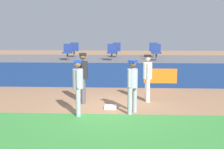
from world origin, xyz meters
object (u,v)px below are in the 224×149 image
Objects in this scene: player_coach_visitor at (132,83)px; seat_back_right at (154,49)px; seat_front_center at (112,51)px; player_runner_visitor at (78,83)px; seat_back_center at (117,49)px; player_fielder_home at (148,75)px; seat_front_left at (68,51)px; first_base at (111,107)px; seat_back_left at (74,49)px; player_umpire at (83,74)px; seat_front_right at (156,51)px.

seat_back_right is (1.35, 7.49, 0.61)m from player_coach_visitor.
player_coach_visitor is 5.79m from seat_front_center.
player_runner_visitor is 8.34m from seat_back_right.
seat_back_right and seat_back_center have the same top height.
player_coach_visitor is (-0.59, -1.65, -0.02)m from player_fielder_home.
seat_front_left is at bearing -158.41° from seat_back_right.
first_base is 0.24× the size of player_coach_visitor.
seat_front_center is 2.89m from seat_back_left.
first_base is at bearing 50.55° from player_umpire.
seat_back_center and seat_front_left have the same top height.
first_base is 1.95m from player_fielder_home.
player_runner_visitor is 1.55m from player_umpire.
player_runner_visitor is at bearing -97.09° from seat_front_center.
seat_front_right is at bearing 140.94° from player_umpire.
seat_front_right is (2.03, 5.12, 1.54)m from first_base.
seat_back_left is (-3.18, 7.49, 0.61)m from player_coach_visitor.
first_base is at bearing -70.37° from seat_back_left.
seat_back_right is at bearing 168.62° from player_fielder_home.
seat_front_right is at bearing -41.17° from seat_back_center.
seat_front_right is at bearing -21.80° from seat_back_left.
first_base is 1.58m from player_runner_visitor.
seat_front_right is at bearing 0.00° from seat_front_center.
seat_back_left is 1.00× the size of seat_front_right.
seat_front_center reaches higher than player_coach_visitor.
seat_back_center is (-1.33, 5.84, 0.59)m from player_fielder_home.
seat_front_center is at bearing -180.00° from seat_front_right.
player_runner_visitor is 7.83m from seat_back_center.
player_coach_visitor is 5.87m from seat_front_right.
seat_front_left is at bearing -165.99° from player_umpire.
player_fielder_home is at bearing 94.54° from player_umpire.
player_fielder_home is 2.05× the size of seat_back_right.
seat_front_center is (-0.93, 5.69, 0.61)m from player_coach_visitor.
first_base is at bearing -89.79° from seat_back_center.
first_base is 7.51m from seat_back_left.
seat_front_left is at bearing -140.80° from player_fielder_home.
player_runner_visitor is 2.04× the size of seat_front_right.
first_base is 5.72m from seat_front_right.
player_runner_visitor is 2.04× the size of seat_front_left.
player_coach_visitor is 2.01× the size of seat_back_left.
seat_back_left is 1.80m from seat_front_left.
seat_back_right and seat_front_center have the same top height.
seat_back_center is at bearing 84.09° from seat_front_center.
seat_back_right is at bearing 150.17° from player_runner_visitor.
seat_back_center is at bearing -180.00° from seat_back_right.
seat_back_center is (-0.03, 6.92, 1.54)m from first_base.
seat_front_center and seat_back_left have the same top height.
player_coach_visitor is at bearing -80.75° from seat_front_center.
player_coach_visitor is 6.55m from seat_front_left.
player_runner_visitor is (-2.26, -1.91, -0.00)m from player_fielder_home.
first_base is 1.61m from player_umpire.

